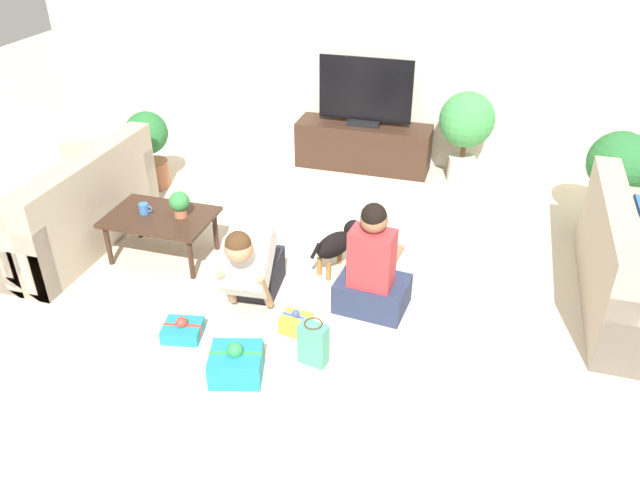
{
  "coord_description": "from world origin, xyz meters",
  "views": [
    {
      "loc": [
        1.13,
        -3.98,
        2.89
      ],
      "look_at": [
        -0.02,
        -0.06,
        0.45
      ],
      "focal_mm": 35.0,
      "sensor_mm": 36.0,
      "label": 1
    }
  ],
  "objects_px": {
    "gift_box_a": "(236,363)",
    "mug": "(144,209)",
    "tv": "(365,95)",
    "potted_plant_corner_left": "(148,145)",
    "dog": "(339,242)",
    "gift_box_b": "(183,330)",
    "person_sitting": "(372,272)",
    "gift_bag_a": "(313,344)",
    "person_kneeling": "(252,265)",
    "potted_plant_corner_right": "(617,170)",
    "coffee_table": "(160,220)",
    "tabletop_plant": "(180,203)",
    "sofa_left": "(66,212)",
    "gift_box_c": "(296,323)",
    "tv_console": "(363,146)",
    "potted_plant_back_right": "(466,125)"
  },
  "relations": [
    {
      "from": "gift_box_b",
      "to": "mug",
      "type": "height_order",
      "value": "mug"
    },
    {
      "from": "tv",
      "to": "person_kneeling",
      "type": "height_order",
      "value": "tv"
    },
    {
      "from": "person_sitting",
      "to": "tv",
      "type": "bearing_deg",
      "value": -70.07
    },
    {
      "from": "potted_plant_corner_left",
      "to": "dog",
      "type": "relative_size",
      "value": 1.49
    },
    {
      "from": "gift_box_b",
      "to": "mug",
      "type": "relative_size",
      "value": 2.57
    },
    {
      "from": "person_sitting",
      "to": "dog",
      "type": "xyz_separation_m",
      "value": [
        -0.37,
        0.46,
        -0.08
      ]
    },
    {
      "from": "coffee_table",
      "to": "tabletop_plant",
      "type": "relative_size",
      "value": 3.94
    },
    {
      "from": "tv",
      "to": "person_kneeling",
      "type": "distance_m",
      "value": 2.78
    },
    {
      "from": "tv",
      "to": "potted_plant_back_right",
      "type": "distance_m",
      "value": 1.1
    },
    {
      "from": "sofa_left",
      "to": "tv",
      "type": "distance_m",
      "value": 3.21
    },
    {
      "from": "potted_plant_corner_right",
      "to": "gift_box_a",
      "type": "distance_m",
      "value": 3.78
    },
    {
      "from": "sofa_left",
      "to": "tv_console",
      "type": "height_order",
      "value": "sofa_left"
    },
    {
      "from": "potted_plant_corner_right",
      "to": "mug",
      "type": "xyz_separation_m",
      "value": [
        -3.82,
        -1.59,
        -0.15
      ]
    },
    {
      "from": "dog",
      "to": "mug",
      "type": "relative_size",
      "value": 4.53
    },
    {
      "from": "potted_plant_corner_left",
      "to": "gift_box_a",
      "type": "bearing_deg",
      "value": -50.87
    },
    {
      "from": "sofa_left",
      "to": "person_kneeling",
      "type": "relative_size",
      "value": 2.15
    },
    {
      "from": "tv",
      "to": "tabletop_plant",
      "type": "height_order",
      "value": "tv"
    },
    {
      "from": "sofa_left",
      "to": "gift_box_b",
      "type": "distance_m",
      "value": 1.85
    },
    {
      "from": "gift_box_a",
      "to": "mug",
      "type": "bearing_deg",
      "value": 137.66
    },
    {
      "from": "potted_plant_back_right",
      "to": "person_sitting",
      "type": "height_order",
      "value": "potted_plant_back_right"
    },
    {
      "from": "coffee_table",
      "to": "dog",
      "type": "height_order",
      "value": "coffee_table"
    },
    {
      "from": "tabletop_plant",
      "to": "dog",
      "type": "bearing_deg",
      "value": 8.59
    },
    {
      "from": "coffee_table",
      "to": "gift_box_c",
      "type": "height_order",
      "value": "coffee_table"
    },
    {
      "from": "dog",
      "to": "tv",
      "type": "bearing_deg",
      "value": -53.82
    },
    {
      "from": "coffee_table",
      "to": "tv_console",
      "type": "distance_m",
      "value": 2.62
    },
    {
      "from": "tv_console",
      "to": "tv",
      "type": "xyz_separation_m",
      "value": [
        0.0,
        0.0,
        0.58
      ]
    },
    {
      "from": "gift_box_b",
      "to": "tabletop_plant",
      "type": "relative_size",
      "value": 1.38
    },
    {
      "from": "tv_console",
      "to": "coffee_table",
      "type": "bearing_deg",
      "value": -117.72
    },
    {
      "from": "tv",
      "to": "potted_plant_back_right",
      "type": "relative_size",
      "value": 1.04
    },
    {
      "from": "potted_plant_corner_left",
      "to": "gift_box_c",
      "type": "relative_size",
      "value": 3.64
    },
    {
      "from": "dog",
      "to": "gift_bag_a",
      "type": "xyz_separation_m",
      "value": [
        0.13,
        -1.16,
        -0.1
      ]
    },
    {
      "from": "gift_box_b",
      "to": "gift_bag_a",
      "type": "xyz_separation_m",
      "value": [
        0.98,
        0.0,
        0.1
      ]
    },
    {
      "from": "sofa_left",
      "to": "potted_plant_corner_left",
      "type": "distance_m",
      "value": 1.24
    },
    {
      "from": "coffee_table",
      "to": "gift_box_c",
      "type": "bearing_deg",
      "value": -24.72
    },
    {
      "from": "potted_plant_corner_left",
      "to": "dog",
      "type": "distance_m",
      "value": 2.49
    },
    {
      "from": "potted_plant_back_right",
      "to": "mug",
      "type": "distance_m",
      "value": 3.33
    },
    {
      "from": "tv",
      "to": "gift_box_c",
      "type": "bearing_deg",
      "value": -86.38
    },
    {
      "from": "potted_plant_corner_right",
      "to": "person_sitting",
      "type": "relative_size",
      "value": 1.03
    },
    {
      "from": "gift_box_b",
      "to": "person_sitting",
      "type": "bearing_deg",
      "value": 30.0
    },
    {
      "from": "tv_console",
      "to": "person_sitting",
      "type": "bearing_deg",
      "value": -75.67
    },
    {
      "from": "gift_box_a",
      "to": "gift_box_c",
      "type": "height_order",
      "value": "gift_box_a"
    },
    {
      "from": "potted_plant_corner_left",
      "to": "dog",
      "type": "bearing_deg",
      "value": -23.24
    },
    {
      "from": "person_sitting",
      "to": "gift_bag_a",
      "type": "relative_size",
      "value": 2.73
    },
    {
      "from": "dog",
      "to": "gift_box_a",
      "type": "height_order",
      "value": "dog"
    },
    {
      "from": "gift_box_b",
      "to": "gift_bag_a",
      "type": "relative_size",
      "value": 0.92
    },
    {
      "from": "tv",
      "to": "potted_plant_corner_left",
      "type": "height_order",
      "value": "tv"
    },
    {
      "from": "dog",
      "to": "gift_box_b",
      "type": "bearing_deg",
      "value": 82.65
    },
    {
      "from": "potted_plant_corner_left",
      "to": "gift_box_c",
      "type": "xyz_separation_m",
      "value": [
        2.19,
        -1.86,
        -0.39
      ]
    },
    {
      "from": "potted_plant_corner_left",
      "to": "mug",
      "type": "height_order",
      "value": "potted_plant_corner_left"
    },
    {
      "from": "sofa_left",
      "to": "mug",
      "type": "xyz_separation_m",
      "value": [
        0.8,
        0.0,
        0.15
      ]
    }
  ]
}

